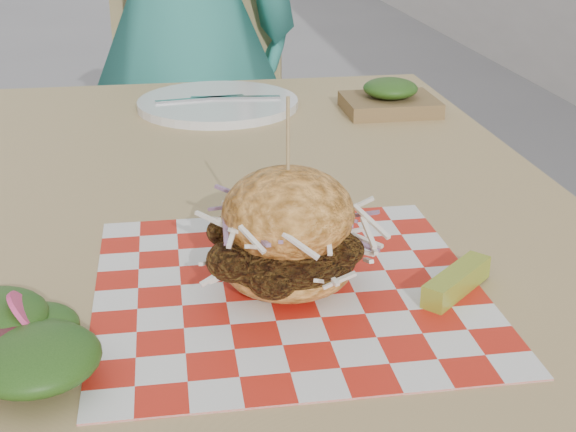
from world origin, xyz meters
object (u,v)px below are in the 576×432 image
(patio_chair, at_px, (211,121))
(sandwich, at_px, (288,238))
(patio_table, at_px, (245,253))
(diner, at_px, (183,31))

(patio_chair, relative_size, sandwich, 5.16)
(patio_table, bearing_deg, diner, 92.22)
(patio_table, distance_m, patio_chair, 1.02)
(diner, bearing_deg, patio_chair, -152.79)
(diner, height_order, patio_chair, diner)
(patio_table, height_order, sandwich, sandwich)
(patio_table, relative_size, sandwich, 6.52)
(patio_chair, height_order, sandwich, patio_chair)
(diner, relative_size, sandwich, 8.48)
(patio_table, bearing_deg, sandwich, -86.14)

